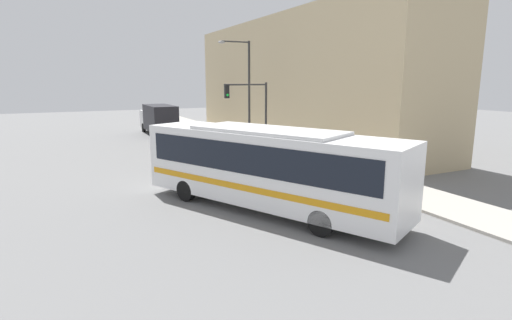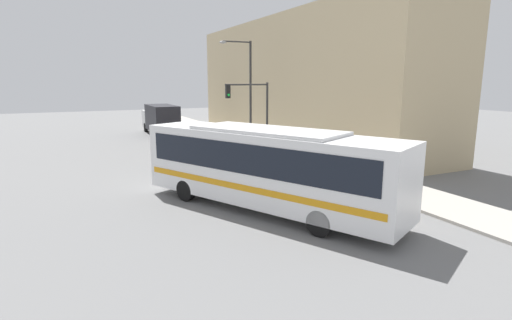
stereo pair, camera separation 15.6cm
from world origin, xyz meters
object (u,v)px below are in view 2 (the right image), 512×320
Objects in this scene: city_bus at (266,164)px; parking_meter at (272,141)px; fire_hydrant at (331,166)px; traffic_light_pole at (252,104)px; pedestrian_mid_block at (324,150)px; delivery_truck at (160,118)px; street_lamp at (247,85)px; pedestrian_near_corner at (309,146)px.

city_bus reaches higher than parking_meter.
traffic_light_pole reaches higher than fire_hydrant.
city_bus is 14.42× the size of fire_hydrant.
pedestrian_mid_block is (1.03, -4.82, 0.03)m from parking_meter.
traffic_light_pole is (3.55, -13.36, 1.94)m from delivery_truck.
pedestrian_mid_block reaches higher than parking_meter.
parking_meter is 0.73× the size of pedestrian_mid_block.
street_lamp is 8.14m from pedestrian_near_corner.
parking_meter is at bearing 90.00° from fire_hydrant.
delivery_truck is at bearing 106.29° from pedestrian_mid_block.
city_bus reaches higher than pedestrian_mid_block.
pedestrian_mid_block reaches higher than pedestrian_near_corner.
delivery_truck is 13.96m from traffic_light_pole.
street_lamp reaches higher than traffic_light_pole.
pedestrian_mid_block reaches higher than fire_hydrant.
traffic_light_pole is 3.94× the size of parking_meter.
pedestrian_near_corner is at bearing 73.90° from fire_hydrant.
pedestrian_near_corner is (2.13, -4.08, -2.53)m from traffic_light_pole.
traffic_light_pole is at bearing 41.05° from city_bus.
street_lamp reaches higher than pedestrian_mid_block.
street_lamp is 9.67m from pedestrian_mid_block.
street_lamp is at bearing 72.38° from traffic_light_pole.
traffic_light_pole is 3.42m from street_lamp.
parking_meter is (1.02, -0.98, -2.54)m from traffic_light_pole.
fire_hydrant is 0.10× the size of street_lamp.
traffic_light_pole is (-1.02, 7.94, 2.99)m from fire_hydrant.
fire_hydrant is at bearing -89.67° from street_lamp.
city_bus is 25.07m from delivery_truck.
pedestrian_mid_block is (-0.08, -1.73, 0.02)m from pedestrian_near_corner.
traffic_light_pole reaches higher than pedestrian_mid_block.
street_lamp is (4.51, -10.35, 3.23)m from delivery_truck.
fire_hydrant is (5.94, 3.73, -1.38)m from city_bus.
city_bus is 10.40m from pedestrian_near_corner.
traffic_light_pole reaches higher than parking_meter.
fire_hydrant is at bearing 6.07° from city_bus.
delivery_truck is 9.46× the size of fire_hydrant.
city_bus is at bearing -119.04° from parking_meter.
city_bus is at bearing -112.84° from traffic_light_pole.
pedestrian_mid_block is at bearing -73.71° from delivery_truck.
pedestrian_mid_block is (1.03, 2.13, 0.48)m from fire_hydrant.
street_lamp reaches higher than parking_meter.
parking_meter is 4.93m from pedestrian_mid_block.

